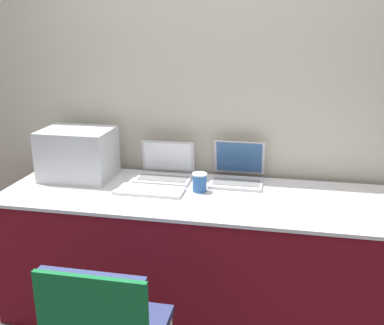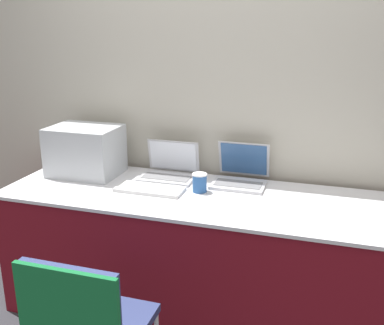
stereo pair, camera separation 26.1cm
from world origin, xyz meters
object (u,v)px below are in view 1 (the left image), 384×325
Objects in this scene: laptop_right at (237,173)px; coffee_cup at (200,182)px; laptop_left at (165,171)px; external_keyboard at (149,191)px; printer at (78,152)px.

laptop_right is 2.89× the size of coffee_cup.
coffee_cup is at bearing -133.05° from laptop_right.
laptop_left reaches higher than coffee_cup.
external_keyboard is 3.63× the size of coffee_cup.
printer is 0.57m from external_keyboard.
laptop_right is (1.01, 0.12, -0.12)m from printer.
laptop_left is 0.46m from laptop_right.
coffee_cup is at bearing 14.98° from external_keyboard.
printer is at bearing -173.01° from laptop_right.
laptop_left is (0.55, 0.10, -0.12)m from printer.
external_keyboard is at bearing -149.10° from laptop_right.
laptop_right is 0.57m from external_keyboard.
laptop_left is at bearing 143.60° from coffee_cup.
laptop_right is at bearing 2.89° from laptop_left.
laptop_left is 3.11× the size of coffee_cup.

